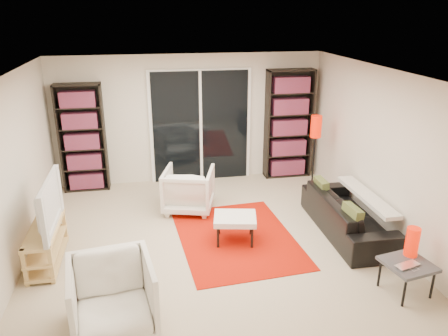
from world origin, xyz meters
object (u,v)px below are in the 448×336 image
(bookshelf_right, at_px, (289,124))
(armchair_back, at_px, (189,189))
(bookshelf_left, at_px, (82,138))
(armchair_front, at_px, (112,297))
(side_table, at_px, (408,266))
(ottoman, at_px, (235,219))
(sofa, at_px, (348,214))
(tv_stand, at_px, (46,244))
(floor_lamp, at_px, (316,134))

(bookshelf_right, bearing_deg, armchair_back, -149.49)
(bookshelf_left, xyz_separation_m, armchair_front, (0.68, -3.95, -0.58))
(bookshelf_left, height_order, bookshelf_right, bookshelf_right)
(side_table, bearing_deg, bookshelf_left, 135.58)
(bookshelf_left, xyz_separation_m, bookshelf_right, (3.85, -0.00, 0.07))
(armchair_back, distance_m, ottoman, 1.28)
(bookshelf_left, xyz_separation_m, sofa, (4.00, -2.43, -0.69))
(armchair_back, bearing_deg, bookshelf_left, -19.20)
(ottoman, bearing_deg, tv_stand, -178.24)
(armchair_front, bearing_deg, sofa, 16.60)
(bookshelf_left, height_order, sofa, bookshelf_left)
(sofa, distance_m, ottoman, 1.71)
(bookshelf_left, distance_m, armchair_back, 2.23)
(sofa, relative_size, floor_lamp, 1.38)
(tv_stand, xyz_separation_m, side_table, (4.27, -1.46, 0.10))
(ottoman, bearing_deg, armchair_front, -136.01)
(bookshelf_right, relative_size, armchair_back, 2.63)
(floor_lamp, bearing_deg, bookshelf_left, 168.01)
(armchair_front, distance_m, floor_lamp, 4.63)
(tv_stand, xyz_separation_m, floor_lamp, (4.31, 1.62, 0.82))
(bookshelf_left, distance_m, side_table, 5.66)
(tv_stand, bearing_deg, sofa, 0.69)
(floor_lamp, bearing_deg, side_table, -90.65)
(sofa, height_order, armchair_front, armchair_front)
(bookshelf_right, bearing_deg, sofa, -86.41)
(floor_lamp, bearing_deg, tv_stand, -159.43)
(tv_stand, xyz_separation_m, armchair_back, (2.01, 1.24, 0.10))
(sofa, bearing_deg, bookshelf_right, 4.30)
(sofa, height_order, armchair_back, armchair_back)
(ottoman, xyz_separation_m, floor_lamp, (1.76, 1.54, 0.73))
(tv_stand, bearing_deg, armchair_back, 31.74)
(ottoman, bearing_deg, bookshelf_left, 133.69)
(sofa, bearing_deg, armchair_front, 115.42)
(bookshelf_left, distance_m, ottoman, 3.38)
(ottoman, relative_size, side_table, 1.13)
(bookshelf_right, relative_size, side_table, 3.51)
(armchair_back, height_order, armchair_front, armchair_front)
(tv_stand, distance_m, armchair_back, 2.36)
(armchair_front, distance_m, side_table, 3.34)
(bookshelf_left, xyz_separation_m, side_table, (4.02, -3.94, -0.62))
(tv_stand, xyz_separation_m, armchair_front, (0.93, -1.48, 0.13))
(sofa, bearing_deg, tv_stand, 91.40)
(armchair_back, distance_m, armchair_front, 2.93)
(armchair_back, relative_size, ottoman, 1.18)
(armchair_front, bearing_deg, bookshelf_left, 91.65)
(sofa, bearing_deg, armchair_back, 62.77)
(armchair_back, bearing_deg, tv_stand, 47.65)
(bookshelf_left, distance_m, armchair_front, 4.05)
(floor_lamp, bearing_deg, armchair_front, -137.48)
(armchair_back, bearing_deg, side_table, 145.83)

